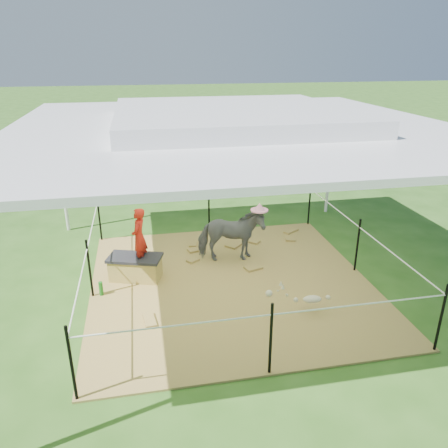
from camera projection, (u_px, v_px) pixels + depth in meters
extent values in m
plane|color=#2D5919|center=(231.00, 284.00, 7.37)|extent=(90.00, 90.00, 0.00)
cube|color=brown|center=(231.00, 283.00, 7.37)|extent=(4.60, 4.60, 0.03)
cylinder|color=silver|center=(61.00, 172.00, 9.08)|extent=(0.07, 0.07, 2.60)
cylinder|color=silver|center=(330.00, 159.00, 10.16)|extent=(0.07, 0.07, 2.60)
cube|color=white|center=(232.00, 126.00, 6.39)|extent=(6.30, 6.30, 0.08)
cube|color=white|center=(232.00, 115.00, 6.33)|extent=(3.30, 3.30, 0.22)
cylinder|color=black|center=(99.00, 218.00, 8.83)|extent=(0.04, 0.04, 1.00)
cylinder|color=black|center=(209.00, 211.00, 9.23)|extent=(0.04, 0.04, 1.00)
cylinder|color=black|center=(309.00, 204.00, 9.64)|extent=(0.04, 0.04, 1.00)
cylinder|color=black|center=(90.00, 269.00, 6.78)|extent=(0.04, 0.04, 1.00)
cylinder|color=black|center=(357.00, 246.00, 7.59)|extent=(0.04, 0.04, 1.00)
cylinder|color=black|center=(72.00, 365.00, 4.73)|extent=(0.04, 0.04, 1.00)
cylinder|color=black|center=(271.00, 340.00, 5.14)|extent=(0.04, 0.04, 1.00)
cylinder|color=black|center=(441.00, 319.00, 5.54)|extent=(0.04, 0.04, 1.00)
cylinder|color=white|center=(209.00, 195.00, 9.10)|extent=(4.50, 0.02, 0.02)
cylinder|color=white|center=(272.00, 315.00, 5.01)|extent=(4.50, 0.02, 0.02)
cylinder|color=white|center=(360.00, 227.00, 7.46)|extent=(0.02, 4.50, 0.02)
cylinder|color=white|center=(87.00, 249.00, 6.65)|extent=(0.02, 4.50, 0.02)
cube|color=olive|center=(136.00, 269.00, 7.42)|extent=(0.92, 0.65, 0.37)
cube|color=black|center=(135.00, 258.00, 7.34)|extent=(0.98, 0.71, 0.05)
imported|color=red|center=(139.00, 231.00, 7.18)|extent=(0.34, 0.42, 0.99)
cylinder|color=#186F1A|center=(101.00, 289.00, 6.93)|extent=(0.08, 0.08, 0.23)
imported|color=#535258|center=(231.00, 236.00, 7.93)|extent=(1.23, 0.65, 1.00)
cylinder|color=#FF93C1|center=(231.00, 206.00, 7.72)|extent=(0.31, 0.31, 0.14)
cylinder|color=#1A30C7|center=(288.00, 159.00, 13.99)|extent=(0.61, 0.61, 0.81)
cube|color=#512D1B|center=(241.00, 157.00, 14.52)|extent=(1.91, 1.53, 0.71)
cube|color=brown|center=(312.00, 142.00, 16.60)|extent=(2.22, 1.88, 0.79)
imported|color=#336FC1|center=(251.00, 149.00, 14.83)|extent=(0.53, 0.42, 1.05)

